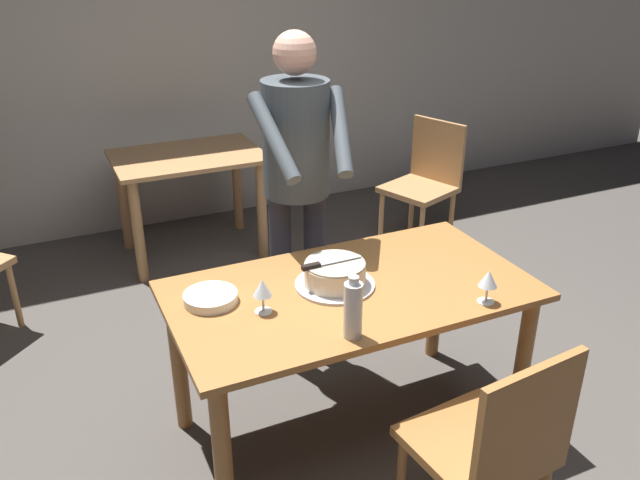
{
  "coord_description": "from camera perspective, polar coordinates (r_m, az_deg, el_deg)",
  "views": [
    {
      "loc": [
        -1.12,
        -2.12,
        2.1
      ],
      "look_at": [
        -0.06,
        0.19,
        0.9
      ],
      "focal_mm": 36.6,
      "sensor_mm": 36.0,
      "label": 1
    }
  ],
  "objects": [
    {
      "name": "ground_plane",
      "position": [
        3.19,
        2.45,
        -15.98
      ],
      "size": [
        14.0,
        14.0,
        0.0
      ],
      "primitive_type": "plane",
      "color": "#4C4742"
    },
    {
      "name": "back_wall",
      "position": [
        5.13,
        -12.3,
        16.27
      ],
      "size": [
        10.0,
        0.12,
        2.7
      ],
      "primitive_type": "cube",
      "color": "#BCB7AD",
      "rests_on": "ground_plane"
    },
    {
      "name": "main_dining_table",
      "position": [
        2.82,
        2.69,
        -6.24
      ],
      "size": [
        1.53,
        0.83,
        0.75
      ],
      "color": "#9E6633",
      "rests_on": "ground_plane"
    },
    {
      "name": "cake_on_platter",
      "position": [
        2.74,
        1.31,
        -3.08
      ],
      "size": [
        0.34,
        0.34,
        0.11
      ],
      "color": "silver",
      "rests_on": "main_dining_table"
    },
    {
      "name": "cake_knife",
      "position": [
        2.69,
        -0.05,
        -2.17
      ],
      "size": [
        0.27,
        0.02,
        0.02
      ],
      "color": "silver",
      "rests_on": "cake_on_platter"
    },
    {
      "name": "plate_stack",
      "position": [
        2.68,
        -9.55,
        -5.0
      ],
      "size": [
        0.22,
        0.22,
        0.04
      ],
      "color": "white",
      "rests_on": "main_dining_table"
    },
    {
      "name": "wine_glass_near",
      "position": [
        2.55,
        -5.05,
        -4.28
      ],
      "size": [
        0.08,
        0.08,
        0.14
      ],
      "color": "silver",
      "rests_on": "main_dining_table"
    },
    {
      "name": "wine_glass_far",
      "position": [
        2.69,
        14.5,
        -3.38
      ],
      "size": [
        0.08,
        0.08,
        0.14
      ],
      "color": "silver",
      "rests_on": "main_dining_table"
    },
    {
      "name": "water_bottle",
      "position": [
        2.38,
        2.91,
        -6.08
      ],
      "size": [
        0.07,
        0.07,
        0.25
      ],
      "color": "silver",
      "rests_on": "main_dining_table"
    },
    {
      "name": "person_cutting_cake",
      "position": [
        3.15,
        -2.03,
        6.19
      ],
      "size": [
        0.46,
        0.57,
        1.72
      ],
      "color": "#2D2D38",
      "rests_on": "ground_plane"
    },
    {
      "name": "chair_near_side",
      "position": [
        2.45,
        14.84,
        -16.94
      ],
      "size": [
        0.48,
        0.48,
        0.9
      ],
      "color": "#9E6633",
      "rests_on": "ground_plane"
    },
    {
      "name": "background_table",
      "position": [
        4.61,
        -11.37,
        5.44
      ],
      "size": [
        1.0,
        0.7,
        0.74
      ],
      "color": "tan",
      "rests_on": "ground_plane"
    },
    {
      "name": "background_chair_1",
      "position": [
        4.8,
        9.19,
        5.3
      ],
      "size": [
        0.57,
        0.57,
        0.9
      ],
      "color": "tan",
      "rests_on": "ground_plane"
    }
  ]
}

